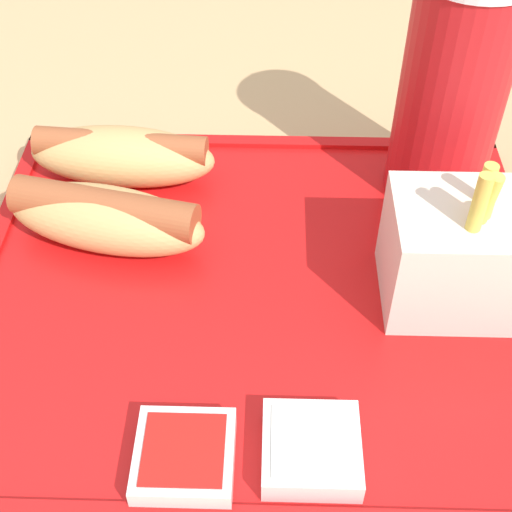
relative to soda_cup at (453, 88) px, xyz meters
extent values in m
cube|color=red|center=(-0.13, -0.11, -0.09)|extent=(0.39, 0.33, 0.01)
cube|color=red|center=(-0.13, 0.05, -0.09)|extent=(0.39, 0.01, 0.00)
cylinder|color=red|center=(0.00, 0.00, 0.00)|extent=(0.07, 0.07, 0.17)
ellipsoid|color=tan|center=(-0.24, 0.00, -0.07)|extent=(0.15, 0.06, 0.04)
cylinder|color=#9E512D|center=(-0.24, 0.00, -0.06)|extent=(0.13, 0.03, 0.02)
ellipsoid|color=tan|center=(-0.24, -0.07, -0.07)|extent=(0.15, 0.08, 0.04)
cylinder|color=#9E512D|center=(-0.24, -0.07, -0.06)|extent=(0.13, 0.06, 0.03)
cube|color=silver|center=(0.00, -0.11, -0.05)|extent=(0.09, 0.07, 0.07)
cylinder|color=#E5C14C|center=(0.00, -0.10, -0.02)|extent=(0.01, 0.01, 0.06)
cylinder|color=#E5C14C|center=(-0.01, -0.13, -0.02)|extent=(0.01, 0.01, 0.08)
cylinder|color=#E5C14C|center=(0.00, -0.12, -0.03)|extent=(0.01, 0.02, 0.06)
cylinder|color=#E5C14C|center=(0.00, -0.12, -0.02)|extent=(0.02, 0.02, 0.08)
cube|color=silver|center=(-0.10, -0.24, -0.08)|extent=(0.05, 0.05, 0.02)
cube|color=white|center=(-0.10, -0.24, -0.07)|extent=(0.04, 0.04, 0.00)
cube|color=silver|center=(-0.17, -0.24, -0.08)|extent=(0.05, 0.05, 0.02)
cube|color=#B21914|center=(-0.17, -0.24, -0.07)|extent=(0.04, 0.04, 0.00)
camera|label=1|loc=(-0.12, -0.43, 0.27)|focal=50.00mm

